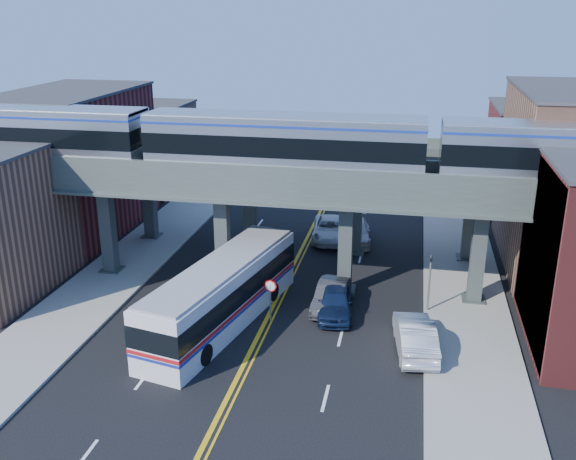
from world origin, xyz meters
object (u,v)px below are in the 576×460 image
object	(u,v)px
stop_sign	(270,294)
traffic_signal	(430,277)
transit_train	(284,143)
car_parked_curb	(415,336)
car_lane_d	(355,231)
car_lane_a	(336,301)
transit_bus	(222,294)
car_lane_c	(330,229)
car_lane_b	(331,296)

from	to	relation	value
stop_sign	traffic_signal	bearing A→B (deg)	18.63
traffic_signal	transit_train	bearing A→B (deg)	167.63
stop_sign	car_parked_curb	world-z (taller)	stop_sign
transit_train	car_lane_d	size ratio (longest dim) A/B	9.50
car_lane_a	car_parked_curb	distance (m)	5.78
stop_sign	transit_bus	xyz separation A→B (m)	(-2.66, -0.68, 0.06)
transit_train	car_lane_a	world-z (taller)	transit_train
car_lane_a	car_lane_c	world-z (taller)	car_lane_a
transit_train	car_lane_a	size ratio (longest dim) A/B	10.53
car_lane_b	car_lane_d	distance (m)	11.91
car_lane_a	car_lane_b	xyz separation A→B (m)	(-0.36, 0.78, -0.05)
transit_train	traffic_signal	size ratio (longest dim) A/B	12.72
transit_bus	car_lane_d	xyz separation A→B (m)	(6.12, 15.05, -1.02)
car_lane_c	car_lane_d	distance (m)	1.96
car_lane_b	stop_sign	bearing A→B (deg)	-138.85
traffic_signal	car_parked_curb	world-z (taller)	traffic_signal
car_lane_b	car_parked_curb	size ratio (longest dim) A/B	0.89
transit_bus	car_lane_d	size ratio (longest dim) A/B	2.56
car_lane_a	stop_sign	bearing A→B (deg)	-160.23
car_lane_c	transit_bus	bearing A→B (deg)	-110.96
car_lane_c	car_lane_b	bearing A→B (deg)	-87.68
transit_bus	car_parked_curb	bearing A→B (deg)	-83.34
traffic_signal	car_lane_c	world-z (taller)	traffic_signal
car_lane_b	car_lane_a	bearing A→B (deg)	-61.66
car_lane_a	car_lane_d	xyz separation A→B (m)	(-0.09, 12.69, -0.05)
car_lane_b	car_parked_curb	bearing A→B (deg)	-36.60
car_lane_c	car_parked_curb	distance (m)	17.61
transit_train	transit_bus	size ratio (longest dim) A/B	3.71
car_lane_b	car_lane_c	bearing A→B (deg)	101.51
traffic_signal	transit_bus	distance (m)	12.14
stop_sign	car_lane_a	bearing A→B (deg)	25.33
car_lane_c	traffic_signal	bearing A→B (deg)	-62.96
traffic_signal	car_parked_curb	xyz separation A→B (m)	(-0.70, -4.76, -1.41)
car_lane_d	car_lane_a	bearing A→B (deg)	-96.74
stop_sign	transit_train	bearing A→B (deg)	92.54
stop_sign	traffic_signal	xyz separation A→B (m)	(8.90, 3.00, 0.54)
transit_train	car_parked_curb	bearing A→B (deg)	-38.76
car_lane_b	traffic_signal	bearing A→B (deg)	8.93
car_lane_b	car_lane_d	bearing A→B (deg)	92.25
transit_train	traffic_signal	xyz separation A→B (m)	(9.12, -2.00, -7.16)
car_lane_c	car_parked_curb	world-z (taller)	car_parked_curb
transit_train	car_lane_c	xyz separation A→B (m)	(1.72, 9.53, -8.66)
car_lane_c	car_parked_curb	xyz separation A→B (m)	(6.70, -16.29, 0.08)
transit_bus	car_lane_a	xyz separation A→B (m)	(6.21, 2.37, -0.97)
transit_bus	car_parked_curb	size ratio (longest dim) A/B	2.59
car_parked_curb	car_lane_c	bearing A→B (deg)	-75.29
transit_train	car_lane_c	size ratio (longest dim) A/B	8.95
car_lane_c	car_parked_curb	bearing A→B (deg)	-73.30
transit_train	stop_sign	world-z (taller)	transit_train
transit_train	car_lane_d	distance (m)	13.29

